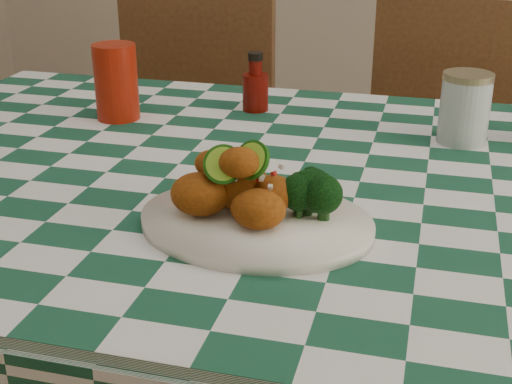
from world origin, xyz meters
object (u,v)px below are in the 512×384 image
(ketchup_bottle, at_px, (255,82))
(wooden_chair_right, at_px, (435,190))
(fried_chicken_pile, at_px, (242,182))
(plate, at_px, (256,223))
(dining_table, at_px, (292,372))
(mason_jar, at_px, (465,108))
(red_tumbler, at_px, (116,82))
(wooden_chair_left, at_px, (176,165))

(ketchup_bottle, xyz_separation_m, wooden_chair_right, (0.39, 0.41, -0.37))
(fried_chicken_pile, distance_m, wooden_chair_right, 1.06)
(plate, height_order, ketchup_bottle, ketchup_bottle)
(dining_table, bearing_deg, plate, -94.23)
(plate, bearing_deg, wooden_chair_right, 75.78)
(ketchup_bottle, relative_size, mason_jar, 0.94)
(mason_jar, bearing_deg, ketchup_bottle, 166.56)
(red_tumbler, xyz_separation_m, mason_jar, (0.67, 0.03, -0.01))
(wooden_chair_left, bearing_deg, plate, -62.55)
(wooden_chair_left, xyz_separation_m, wooden_chair_right, (0.71, 0.07, -0.03))
(dining_table, xyz_separation_m, mason_jar, (0.26, 0.24, 0.46))
(ketchup_bottle, bearing_deg, wooden_chair_right, 46.94)
(fried_chicken_pile, distance_m, wooden_chair_left, 1.05)
(fried_chicken_pile, bearing_deg, mason_jar, 56.47)
(red_tumbler, distance_m, wooden_chair_right, 0.92)
(mason_jar, bearing_deg, plate, -121.72)
(wooden_chair_right, bearing_deg, red_tumbler, -136.23)
(plate, xyz_separation_m, mason_jar, (0.27, 0.44, 0.06))
(red_tumbler, height_order, wooden_chair_right, wooden_chair_right)
(mason_jar, relative_size, wooden_chair_right, 0.14)
(fried_chicken_pile, relative_size, wooden_chair_right, 0.16)
(fried_chicken_pile, relative_size, wooden_chair_left, 0.15)
(red_tumbler, bearing_deg, dining_table, -27.18)
(dining_table, distance_m, wooden_chair_left, 0.84)
(plate, distance_m, red_tumbler, 0.58)
(fried_chicken_pile, xyz_separation_m, wooden_chair_right, (0.26, 0.96, -0.38))
(ketchup_bottle, bearing_deg, mason_jar, -13.44)
(dining_table, relative_size, plate, 5.08)
(ketchup_bottle, distance_m, mason_jar, 0.43)
(dining_table, xyz_separation_m, ketchup_bottle, (-0.16, 0.34, 0.45))
(mason_jar, bearing_deg, wooden_chair_right, 93.51)
(mason_jar, bearing_deg, wooden_chair_left, 149.02)
(red_tumbler, height_order, mason_jar, red_tumbler)
(mason_jar, distance_m, wooden_chair_left, 0.93)
(mason_jar, xyz_separation_m, wooden_chair_left, (-0.74, 0.44, -0.35))
(ketchup_bottle, distance_m, wooden_chair_right, 0.68)
(plate, bearing_deg, dining_table, 85.77)
(ketchup_bottle, xyz_separation_m, mason_jar, (0.42, -0.10, 0.00))
(mason_jar, bearing_deg, fried_chicken_pile, -123.53)
(fried_chicken_pile, height_order, wooden_chair_left, wooden_chair_left)
(wooden_chair_left, distance_m, wooden_chair_right, 0.71)
(red_tumbler, height_order, wooden_chair_left, wooden_chair_left)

